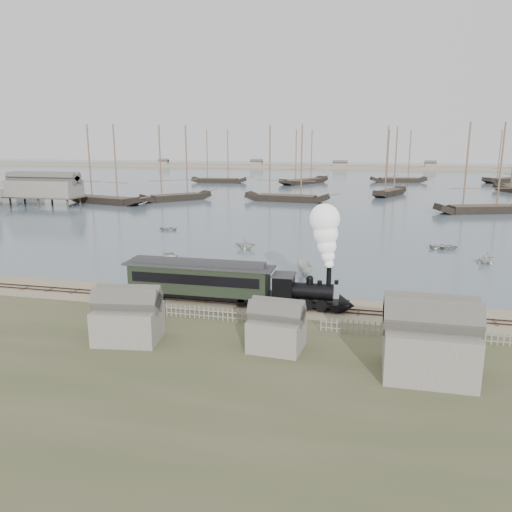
# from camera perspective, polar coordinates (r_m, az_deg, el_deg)

# --- Properties ---
(ground) EXTENTS (600.00, 600.00, 0.00)m
(ground) POSITION_cam_1_polar(r_m,az_deg,el_deg) (51.01, 2.65, -5.06)
(ground) COLOR tan
(ground) RESTS_ON ground
(harbor_water) EXTENTS (600.00, 336.00, 0.06)m
(harbor_water) POSITION_cam_1_polar(r_m,az_deg,el_deg) (218.46, 10.85, 8.67)
(harbor_water) COLOR #475565
(harbor_water) RESTS_ON ground
(rail_track) EXTENTS (120.00, 1.80, 0.16)m
(rail_track) POSITION_cam_1_polar(r_m,az_deg,el_deg) (49.13, 2.22, -5.73)
(rail_track) COLOR #34231C
(rail_track) RESTS_ON ground
(picket_fence_west) EXTENTS (19.00, 0.10, 1.20)m
(picket_fence_west) POSITION_cam_1_polar(r_m,az_deg,el_deg) (46.23, -6.97, -7.10)
(picket_fence_west) COLOR slate
(picket_fence_west) RESTS_ON ground
(picket_fence_east) EXTENTS (15.00, 0.10, 1.20)m
(picket_fence_east) POSITION_cam_1_polar(r_m,az_deg,el_deg) (43.40, 17.42, -9.00)
(picket_fence_east) COLOR slate
(picket_fence_east) RESTS_ON ground
(shed_left) EXTENTS (5.00, 4.00, 4.10)m
(shed_left) POSITION_cam_1_polar(r_m,az_deg,el_deg) (42.46, -14.26, -9.29)
(shed_left) COLOR slate
(shed_left) RESTS_ON ground
(shed_mid) EXTENTS (4.00, 3.50, 3.60)m
(shed_mid) POSITION_cam_1_polar(r_m,az_deg,el_deg) (39.63, 2.34, -10.53)
(shed_mid) COLOR slate
(shed_mid) RESTS_ON ground
(shed_right) EXTENTS (6.00, 5.00, 5.10)m
(shed_right) POSITION_cam_1_polar(r_m,az_deg,el_deg) (37.51, 18.91, -12.70)
(shed_right) COLOR slate
(shed_right) RESTS_ON ground
(far_spit) EXTENTS (500.00, 20.00, 1.80)m
(far_spit) POSITION_cam_1_polar(r_m,az_deg,el_deg) (298.26, 11.51, 9.74)
(far_spit) COLOR tan
(far_spit) RESTS_ON ground
(locomotive) EXTENTS (7.88, 2.94, 9.82)m
(locomotive) POSITION_cam_1_polar(r_m,az_deg,el_deg) (47.29, 7.43, -0.92)
(locomotive) COLOR black
(locomotive) RESTS_ON ground
(passenger_coach) EXTENTS (15.31, 2.95, 3.72)m
(passenger_coach) POSITION_cam_1_polar(r_m,az_deg,el_deg) (50.44, -6.57, -2.58)
(passenger_coach) COLOR black
(passenger_coach) RESTS_ON ground
(beached_dinghy) EXTENTS (4.37, 4.79, 0.81)m
(beached_dinghy) POSITION_cam_1_polar(r_m,az_deg,el_deg) (55.18, -10.19, -3.41)
(beached_dinghy) COLOR beige
(beached_dinghy) RESTS_ON ground
(rowboat_0) EXTENTS (5.12, 4.65, 0.87)m
(rowboat_0) POSITION_cam_1_polar(r_m,az_deg,el_deg) (68.78, -9.85, -0.05)
(rowboat_0) COLOR beige
(rowboat_0) RESTS_ON harbor_water
(rowboat_1) EXTENTS (2.62, 3.03, 1.59)m
(rowboat_1) POSITION_cam_1_polar(r_m,az_deg,el_deg) (74.26, -1.21, 1.40)
(rowboat_1) COLOR beige
(rowboat_1) RESTS_ON harbor_water
(rowboat_2) EXTENTS (4.28, 2.72, 1.55)m
(rowboat_2) POSITION_cam_1_polar(r_m,az_deg,el_deg) (60.17, 5.54, -1.46)
(rowboat_2) COLOR beige
(rowboat_2) RESTS_ON harbor_water
(rowboat_3) EXTENTS (3.14, 4.23, 0.84)m
(rowboat_3) POSITION_cam_1_polar(r_m,az_deg,el_deg) (79.39, 20.65, 1.04)
(rowboat_3) COLOR beige
(rowboat_3) RESTS_ON harbor_water
(rowboat_4) EXTENTS (3.67, 3.70, 1.47)m
(rowboat_4) POSITION_cam_1_polar(r_m,az_deg,el_deg) (72.25, 24.78, -0.19)
(rowboat_4) COLOR beige
(rowboat_4) RESTS_ON harbor_water
(rowboat_6) EXTENTS (2.44, 3.37, 0.69)m
(rowboat_6) POSITION_cam_1_polar(r_m,az_deg,el_deg) (91.71, -10.08, 3.15)
(rowboat_6) COLOR beige
(rowboat_6) RESTS_ON harbor_water
(schooner_0) EXTENTS (23.35, 10.75, 20.00)m
(schooner_0) POSITION_cam_1_polar(r_m,az_deg,el_deg) (133.92, -17.02, 10.01)
(schooner_0) COLOR black
(schooner_0) RESTS_ON harbor_water
(schooner_1) EXTENTS (16.72, 17.47, 20.00)m
(schooner_1) POSITION_cam_1_polar(r_m,az_deg,el_deg) (136.32, -9.25, 10.45)
(schooner_1) COLOR black
(schooner_1) RESTS_ON harbor_water
(schooner_2) EXTENTS (22.84, 7.40, 20.00)m
(schooner_2) POSITION_cam_1_polar(r_m,az_deg,el_deg) (133.15, 3.58, 10.53)
(schooner_2) COLOR black
(schooner_2) RESTS_ON harbor_water
(schooner_3) EXTENTS (10.75, 17.93, 20.00)m
(schooner_3) POSITION_cam_1_polar(r_m,az_deg,el_deg) (152.23, 15.25, 10.42)
(schooner_3) COLOR black
(schooner_3) RESTS_ON harbor_water
(schooner_4) EXTENTS (21.20, 11.47, 20.00)m
(schooner_4) POSITION_cam_1_polar(r_m,az_deg,el_deg) (121.72, 24.75, 9.15)
(schooner_4) COLOR black
(schooner_4) RESTS_ON harbor_water
(schooner_6) EXTENTS (21.23, 6.81, 20.00)m
(schooner_6) POSITION_cam_1_polar(r_m,az_deg,el_deg) (193.16, -4.30, 11.29)
(schooner_6) COLOR black
(schooner_6) RESTS_ON harbor_water
(schooner_7) EXTENTS (17.06, 23.58, 20.00)m
(schooner_7) POSITION_cam_1_polar(r_m,az_deg,el_deg) (189.69, 5.58, 11.24)
(schooner_7) COLOR black
(schooner_7) RESTS_ON harbor_water
(schooner_8) EXTENTS (21.83, 9.01, 20.00)m
(schooner_8) POSITION_cam_1_polar(r_m,az_deg,el_deg) (202.68, 16.12, 10.91)
(schooner_8) COLOR black
(schooner_8) RESTS_ON harbor_water
(schooner_9) EXTENTS (19.66, 18.02, 20.00)m
(schooner_9) POSITION_cam_1_polar(r_m,az_deg,el_deg) (217.66, 26.80, 10.16)
(schooner_9) COLOR black
(schooner_9) RESTS_ON harbor_water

